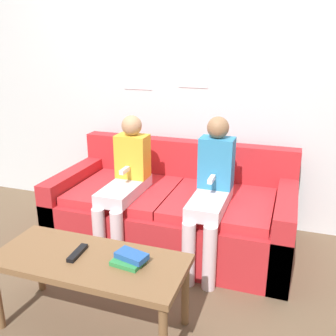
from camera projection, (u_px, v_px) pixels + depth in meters
ground_plane at (147, 280)px, 2.55m from camera, size 10.00×10.00×0.00m
wall_back at (194, 72)px, 3.13m from camera, size 8.00×0.06×2.60m
couch at (174, 212)px, 2.97m from camera, size 1.83×0.91×0.76m
coffee_table at (90, 267)px, 2.02m from camera, size 1.06×0.45×0.44m
person_left at (125, 180)px, 2.78m from camera, size 0.24×0.61×1.02m
person_right at (211, 189)px, 2.58m from camera, size 0.24×0.61×1.06m
tv_remote at (78, 253)px, 2.03m from camera, size 0.05×0.17×0.02m
book_stack at (130, 258)px, 1.96m from camera, size 0.19×0.16×0.06m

